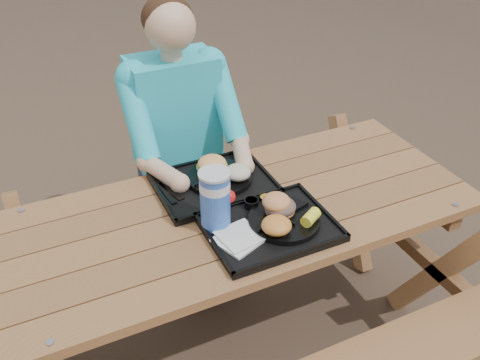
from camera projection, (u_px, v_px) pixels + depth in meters
name	position (u px, v px, depth m)	size (l,w,h in m)	color
ground	(240.00, 339.00, 2.44)	(60.00, 60.00, 0.00)	#999999
picnic_table	(240.00, 280.00, 2.23)	(1.80, 1.49, 0.75)	#999999
tray_near	(270.00, 228.00, 1.91)	(0.45, 0.35, 0.02)	black
tray_far	(214.00, 185.00, 2.13)	(0.45, 0.35, 0.02)	black
plate_near	(284.00, 220.00, 1.91)	(0.26, 0.26, 0.02)	black
plate_far	(220.00, 178.00, 2.14)	(0.26, 0.26, 0.02)	black
napkin_stack	(238.00, 239.00, 1.83)	(0.14, 0.14, 0.02)	silver
soda_cup	(215.00, 201.00, 1.85)	(0.11, 0.11, 0.21)	#1748B3
condiment_bbq	(251.00, 203.00, 1.98)	(0.05, 0.05, 0.03)	#310506
condiment_mustard	(265.00, 200.00, 2.01)	(0.05, 0.05, 0.03)	#CA8F16
sandwich	(280.00, 199.00, 1.90)	(0.11, 0.11, 0.11)	#D3824A
mac_cheese	(276.00, 225.00, 1.83)	(0.11, 0.11, 0.05)	#D08736
corn_cob	(311.00, 217.00, 1.87)	(0.07, 0.07, 0.04)	#FFF635
cutlery_far	(171.00, 191.00, 2.07)	(0.03, 0.15, 0.01)	black
burger	(212.00, 161.00, 2.12)	(0.12, 0.12, 0.11)	#F5A756
baked_beans	(214.00, 184.00, 2.05)	(0.07, 0.07, 0.03)	#44180D
potato_salad	(238.00, 172.00, 2.10)	(0.10, 0.10, 0.06)	beige
diner	(179.00, 157.00, 2.53)	(0.48, 0.84, 1.28)	#1B8FBF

